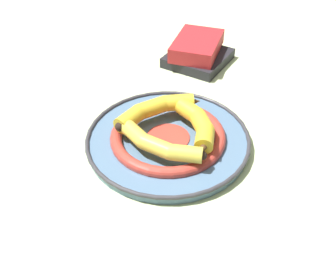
{
  "coord_description": "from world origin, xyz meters",
  "views": [
    {
      "loc": [
        -0.05,
        0.66,
        0.56
      ],
      "look_at": [
        0.02,
        0.02,
        0.04
      ],
      "focal_mm": 42.0,
      "sensor_mm": 36.0,
      "label": 1
    }
  ],
  "objects": [
    {
      "name": "banana_a",
      "position": [
        0.04,
        0.08,
        0.05
      ],
      "size": [
        0.19,
        0.11,
        0.03
      ],
      "rotation": [
        0.0,
        0.0,
        2.72
      ],
      "color": "gold",
      "rests_on": "decorative_bowl"
    },
    {
      "name": "banana_b",
      "position": [
        -0.04,
        0.01,
        0.05
      ],
      "size": [
        0.09,
        0.17,
        0.04
      ],
      "rotation": [
        0.0,
        0.0,
        5.1
      ],
      "color": "gold",
      "rests_on": "decorative_bowl"
    },
    {
      "name": "decorative_bowl",
      "position": [
        0.02,
        0.02,
        0.02
      ],
      "size": [
        0.35,
        0.35,
        0.03
      ],
      "color": "slate",
      "rests_on": "ground_plane"
    },
    {
      "name": "book_stack",
      "position": [
        -0.02,
        -0.35,
        0.03
      ],
      "size": [
        0.21,
        0.22,
        0.07
      ],
      "rotation": [
        0.0,
        0.0,
        4.46
      ],
      "color": "black",
      "rests_on": "ground_plane"
    },
    {
      "name": "banana_c",
      "position": [
        0.06,
        -0.03,
        0.05
      ],
      "size": [
        0.18,
        0.14,
        0.04
      ],
      "rotation": [
        0.0,
        0.0,
        6.94
      ],
      "color": "gold",
      "rests_on": "decorative_bowl"
    },
    {
      "name": "ground_plane",
      "position": [
        0.0,
        0.0,
        0.0
      ],
      "size": [
        2.8,
        2.8,
        0.0
      ],
      "primitive_type": "plane",
      "color": "#B2C693"
    }
  ]
}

